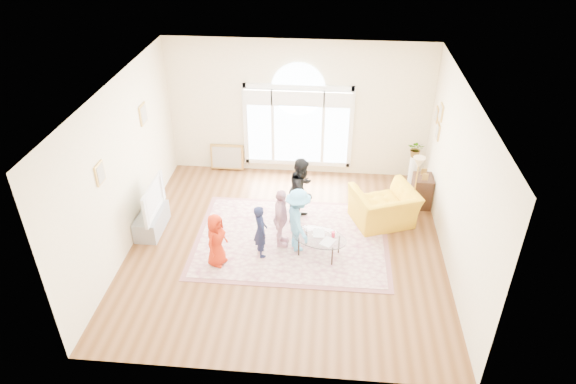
# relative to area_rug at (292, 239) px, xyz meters

# --- Properties ---
(ground) EXTENTS (6.00, 6.00, 0.00)m
(ground) POSITION_rel_area_rug_xyz_m (-0.09, -0.22, -0.01)
(ground) COLOR #573216
(ground) RESTS_ON ground
(room_shell) EXTENTS (6.00, 6.00, 6.00)m
(room_shell) POSITION_rel_area_rug_xyz_m (-0.08, 2.61, 1.56)
(room_shell) COLOR beige
(room_shell) RESTS_ON ground
(area_rug) EXTENTS (3.60, 2.60, 0.02)m
(area_rug) POSITION_rel_area_rug_xyz_m (0.00, 0.00, 0.00)
(area_rug) COLOR beige
(area_rug) RESTS_ON ground
(rug_border) EXTENTS (3.80, 2.80, 0.01)m
(rug_border) POSITION_rel_area_rug_xyz_m (0.00, 0.00, -0.00)
(rug_border) COLOR #84504F
(rug_border) RESTS_ON ground
(tv_console) EXTENTS (0.45, 1.00, 0.42)m
(tv_console) POSITION_rel_area_rug_xyz_m (-2.84, 0.08, 0.20)
(tv_console) COLOR gray
(tv_console) RESTS_ON ground
(television) EXTENTS (0.18, 1.15, 0.66)m
(television) POSITION_rel_area_rug_xyz_m (-2.83, 0.08, 0.74)
(television) COLOR black
(television) RESTS_ON tv_console
(coffee_table) EXTENTS (1.20, 0.97, 0.54)m
(coffee_table) POSITION_rel_area_rug_xyz_m (0.55, -0.42, 0.39)
(coffee_table) COLOR silver
(coffee_table) RESTS_ON ground
(armchair) EXTENTS (1.51, 1.42, 0.78)m
(armchair) POSITION_rel_area_rug_xyz_m (1.82, 0.75, 0.38)
(armchair) COLOR gold
(armchair) RESTS_ON ground
(side_cabinet) EXTENTS (0.40, 0.50, 0.70)m
(side_cabinet) POSITION_rel_area_rug_xyz_m (2.69, 1.51, 0.34)
(side_cabinet) COLOR black
(side_cabinet) RESTS_ON ground
(floor_lamp) EXTENTS (0.29, 0.29, 1.51)m
(floor_lamp) POSITION_rel_area_rug_xyz_m (2.41, 0.85, 1.27)
(floor_lamp) COLOR black
(floor_lamp) RESTS_ON ground
(plant_pedestal) EXTENTS (0.20, 0.20, 0.70)m
(plant_pedestal) POSITION_rel_area_rug_xyz_m (2.61, 2.42, 0.34)
(plant_pedestal) COLOR white
(plant_pedestal) RESTS_ON ground
(potted_plant) EXTENTS (0.43, 0.40, 0.40)m
(potted_plant) POSITION_rel_area_rug_xyz_m (2.61, 2.42, 0.89)
(potted_plant) COLOR #33722D
(potted_plant) RESTS_ON plant_pedestal
(leaning_picture) EXTENTS (0.80, 0.14, 0.62)m
(leaning_picture) POSITION_rel_area_rug_xyz_m (-1.80, 2.68, -0.01)
(leaning_picture) COLOR tan
(leaning_picture) RESTS_ON ground
(child_red) EXTENTS (0.50, 0.60, 1.05)m
(child_red) POSITION_rel_area_rug_xyz_m (-1.30, -0.84, 0.54)
(child_red) COLOR #B4250B
(child_red) RESTS_ON area_rug
(child_navy) EXTENTS (0.38, 0.46, 1.07)m
(child_navy) POSITION_rel_area_rug_xyz_m (-0.54, -0.51, 0.55)
(child_navy) COLOR #171D3B
(child_navy) RESTS_ON area_rug
(child_black) EXTENTS (0.74, 0.83, 1.40)m
(child_black) POSITION_rel_area_rug_xyz_m (0.15, 0.73, 0.71)
(child_black) COLOR black
(child_black) RESTS_ON area_rug
(child_pink) EXTENTS (0.34, 0.73, 1.22)m
(child_pink) POSITION_rel_area_rug_xyz_m (-0.19, -0.18, 0.62)
(child_pink) COLOR #E7A4B7
(child_pink) RESTS_ON area_rug
(child_blue) EXTENTS (0.75, 0.95, 1.29)m
(child_blue) POSITION_rel_area_rug_xyz_m (0.14, -0.27, 0.66)
(child_blue) COLOR #5CB2E7
(child_blue) RESTS_ON area_rug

